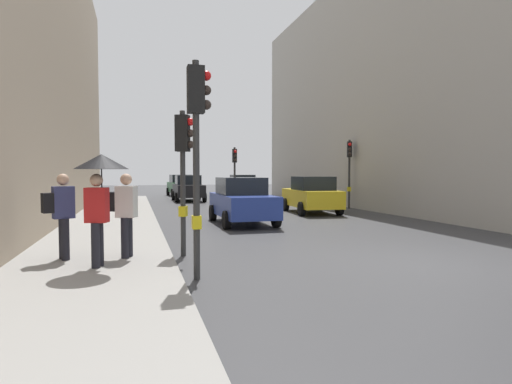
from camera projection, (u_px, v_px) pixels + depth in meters
name	position (u px, v px, depth m)	size (l,w,h in m)	color
ground_plane	(431.00, 264.00, 9.20)	(120.00, 120.00, 0.00)	#38383A
sidewalk_kerb	(107.00, 234.00, 13.09)	(3.24, 40.00, 0.16)	gray
building_facade_right	(433.00, 96.00, 25.92)	(12.00, 26.44, 13.12)	#B2ADA3
traffic_light_mid_street	(349.00, 161.00, 23.08)	(0.33, 0.45, 3.71)	#2D2D2D
traffic_light_near_left	(197.00, 130.00, 7.73)	(0.43, 0.24, 3.96)	#2D2D2D
traffic_light_far_median	(235.00, 165.00, 26.59)	(0.24, 0.43, 3.51)	#2D2D2D
traffic_light_near_right	(184.00, 156.00, 9.94)	(0.45, 0.34, 3.38)	#2D2D2D
car_dark_suv	(188.00, 188.00, 29.41)	(2.03, 4.21, 1.76)	black
car_blue_van	(242.00, 201.00, 16.32)	(2.03, 4.20, 1.76)	navy
car_silver_hatchback	(242.00, 186.00, 34.15)	(2.04, 4.21, 1.76)	#BCBCC1
car_yellow_taxi	(312.00, 195.00, 20.62)	(2.27, 4.32, 1.76)	yellow
car_green_estate	(181.00, 185.00, 35.67)	(2.20, 4.29, 1.76)	#2D6038
pedestrian_with_umbrella	(100.00, 179.00, 8.09)	(1.00, 1.00, 2.14)	black
pedestrian_with_grey_backpack	(61.00, 211.00, 8.79)	(0.66, 0.47, 1.77)	black
pedestrian_with_black_backpack	(124.00, 210.00, 9.04)	(0.66, 0.48, 1.77)	black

